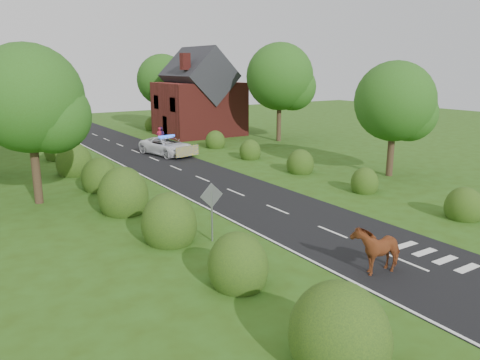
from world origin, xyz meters
TOP-DOWN VIEW (x-y plane):
  - ground at (0.00, 0.00)m, footprint 120.00×120.00m
  - road at (0.00, 15.00)m, footprint 6.00×70.00m
  - road_markings at (-1.60, 12.93)m, footprint 4.96×70.00m
  - hedgerow_left at (-6.51, 11.69)m, footprint 2.75×50.41m
  - hedgerow_right at (6.60, 11.21)m, footprint 2.10×45.78m
  - tree_left_a at (-9.75, 11.86)m, footprint 5.74×5.60m
  - tree_right_a at (11.23, 5.87)m, footprint 5.33×5.20m
  - tree_right_b at (14.29, 21.84)m, footprint 6.56×6.40m
  - tree_right_c at (9.27, 37.85)m, footprint 6.15×6.00m
  - road_sign at (-5.00, 2.00)m, footprint 1.06×0.08m
  - house at (9.49, 30.00)m, footprint 8.00×7.40m
  - cow at (-1.48, -3.73)m, footprint 2.10×1.22m
  - police_van at (1.66, 21.08)m, footprint 3.47×5.75m
  - pedestrian_red at (3.14, 26.03)m, footprint 0.67×0.50m
  - pedestrian_purple at (3.68, 26.88)m, footprint 0.97×0.94m

SIDE VIEW (x-z plane):
  - ground at x=0.00m, z-range 0.00..0.00m
  - road at x=0.00m, z-range 0.00..0.02m
  - road_markings at x=-1.60m, z-range 0.02..0.03m
  - hedgerow_right at x=6.60m, z-range -0.50..1.60m
  - cow at x=-1.48m, z-range 0.00..1.44m
  - police_van at x=1.66m, z-range -0.07..1.56m
  - hedgerow_left at x=-6.51m, z-range -0.75..2.25m
  - pedestrian_purple at x=3.68m, z-range 0.00..1.58m
  - pedestrian_red at x=3.14m, z-range 0.00..1.67m
  - road_sign at x=-5.00m, z-range 0.39..2.92m
  - house at x=9.49m, z-range -0.80..8.37m
  - tree_right_a at x=11.23m, z-range 0.96..8.52m
  - tree_left_a at x=-9.75m, z-range 1.15..9.53m
  - tree_right_c at x=9.27m, z-range 1.05..9.63m
  - tree_right_b at x=14.29m, z-range 1.24..10.64m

